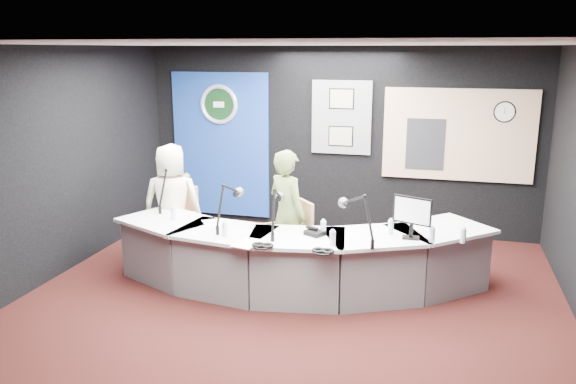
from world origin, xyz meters
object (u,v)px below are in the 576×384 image
(armchair_left, at_px, (174,229))
(armchair_right, at_px, (287,240))
(broadcast_desk, at_px, (295,258))
(person_man, at_px, (172,204))
(person_woman, at_px, (287,215))

(armchair_left, xyz_separation_m, armchair_right, (1.60, -0.14, 0.04))
(armchair_right, bearing_deg, broadcast_desk, -11.67)
(armchair_left, bearing_deg, person_man, 0.00)
(broadcast_desk, relative_size, person_man, 2.85)
(person_man, distance_m, person_woman, 1.60)
(armchair_right, height_order, person_man, person_man)
(armchair_left, bearing_deg, broadcast_desk, -16.15)
(broadcast_desk, distance_m, armchair_left, 1.83)
(broadcast_desk, relative_size, armchair_right, 4.70)
(broadcast_desk, bearing_deg, armchair_right, 119.43)
(person_man, relative_size, person_woman, 0.99)
(broadcast_desk, xyz_separation_m, person_woman, (-0.18, 0.32, 0.42))
(armchair_right, relative_size, person_man, 0.61)
(armchair_left, height_order, person_man, person_man)
(armchair_left, distance_m, person_man, 0.35)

